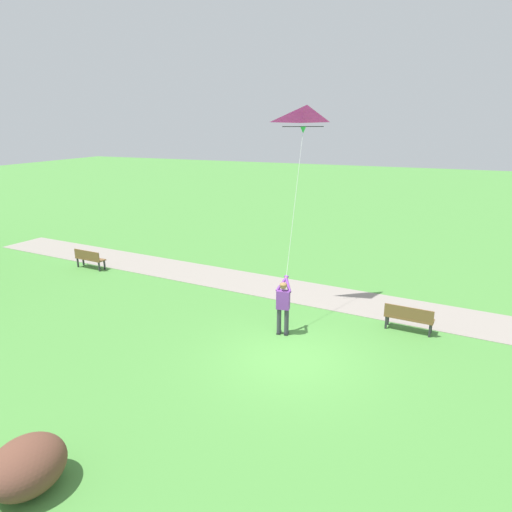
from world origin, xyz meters
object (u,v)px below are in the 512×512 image
at_px(person_kite_flyer, 283,303).
at_px(lakeside_shrub, 27,466).
at_px(flying_kite, 306,121).
at_px(park_bench_far_walkway, 89,258).
at_px(park_bench_near_walkway, 409,317).

relative_size(person_kite_flyer, lakeside_shrub, 1.26).
bearing_deg(flying_kite, park_bench_far_walkway, 86.93).
relative_size(person_kite_flyer, park_bench_far_walkway, 1.19).
bearing_deg(person_kite_flyer, park_bench_far_walkway, 74.60).
bearing_deg(flying_kite, person_kite_flyer, -176.39).
bearing_deg(lakeside_shrub, park_bench_far_walkway, 37.88).
bearing_deg(lakeside_shrub, flying_kite, -10.87).
distance_m(park_bench_near_walkway, lakeside_shrub, 11.06).
xyz_separation_m(person_kite_flyer, lakeside_shrub, (-7.78, 2.08, -0.56)).
height_order(flying_kite, park_bench_far_walkway, flying_kite).
distance_m(flying_kite, park_bench_far_walkway, 11.82).
xyz_separation_m(park_bench_near_walkway, park_bench_far_walkway, (1.14, 13.95, 0.00)).
height_order(park_bench_near_walkway, lakeside_shrub, lakeside_shrub).
distance_m(person_kite_flyer, lakeside_shrub, 8.07).
relative_size(person_kite_flyer, flying_kite, 0.36).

